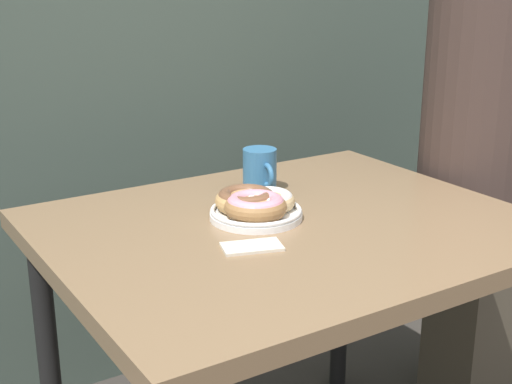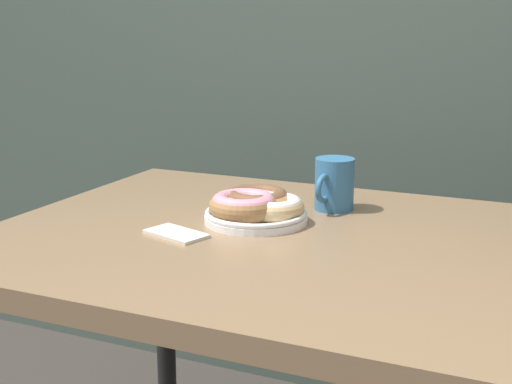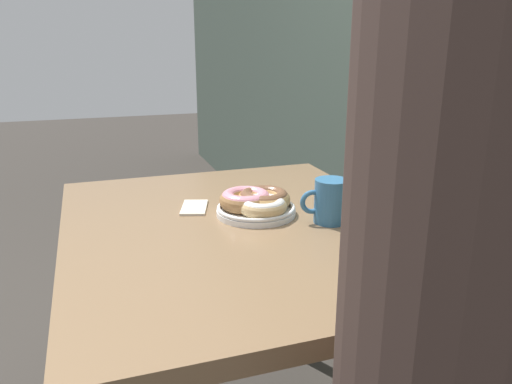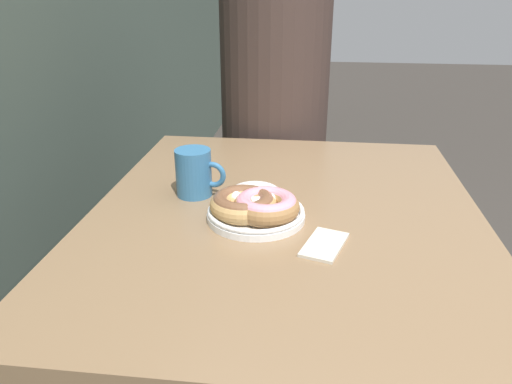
% 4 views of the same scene
% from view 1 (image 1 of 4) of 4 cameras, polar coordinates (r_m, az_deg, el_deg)
% --- Properties ---
extents(dining_table, '(1.00, 0.82, 0.74)m').
position_cam_1_polar(dining_table, '(1.55, 2.61, -5.35)').
color(dining_table, '#846647').
rests_on(dining_table, ground_plane).
extents(donut_plate, '(0.21, 0.21, 0.06)m').
position_cam_1_polar(donut_plate, '(1.53, -0.06, -0.99)').
color(donut_plate, white).
rests_on(donut_plate, dining_table).
extents(coffee_mug, '(0.08, 0.12, 0.11)m').
position_cam_1_polar(coffee_mug, '(1.70, 0.33, 1.73)').
color(coffee_mug, teal).
rests_on(coffee_mug, dining_table).
extents(person_figure, '(0.37, 0.36, 1.45)m').
position_cam_1_polar(person_figure, '(2.04, 18.21, 3.72)').
color(person_figure, brown).
rests_on(person_figure, ground_plane).
extents(napkin, '(0.13, 0.10, 0.01)m').
position_cam_1_polar(napkin, '(1.38, -0.33, -4.39)').
color(napkin, beige).
rests_on(napkin, dining_table).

